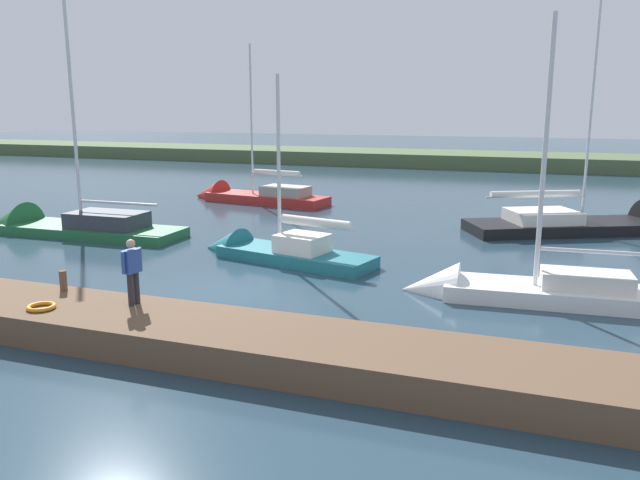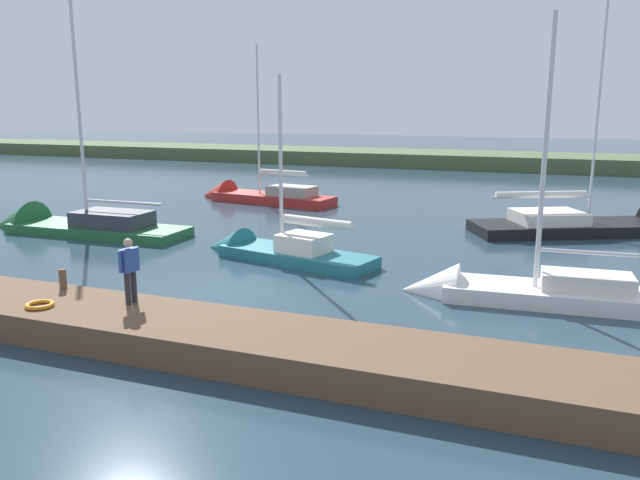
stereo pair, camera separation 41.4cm
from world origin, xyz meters
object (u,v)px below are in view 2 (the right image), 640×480
(person_on_dock, at_px, (129,267))
(sailboat_near_dock, at_px, (271,254))
(sailboat_behind_pier, at_px, (514,296))
(sailboat_outer_mooring, at_px, (254,198))
(life_ring_buoy, at_px, (40,305))
(mooring_post_near, at_px, (63,279))
(sailboat_mid_channel, at_px, (615,229))
(sailboat_inner_slip, at_px, (64,228))

(person_on_dock, bearing_deg, sailboat_near_dock, 100.41)
(sailboat_behind_pier, relative_size, sailboat_outer_mooring, 0.90)
(sailboat_outer_mooring, bearing_deg, life_ring_buoy, 112.23)
(sailboat_near_dock, bearing_deg, sailboat_outer_mooring, -47.49)
(mooring_post_near, relative_size, sailboat_mid_channel, 0.04)
(sailboat_inner_slip, height_order, sailboat_outer_mooring, sailboat_inner_slip)
(sailboat_near_dock, relative_size, sailboat_outer_mooring, 0.76)
(life_ring_buoy, bearing_deg, sailboat_outer_mooring, -76.33)
(life_ring_buoy, distance_m, person_on_dock, 2.29)
(sailboat_behind_pier, xyz_separation_m, sailboat_outer_mooring, (15.43, -14.15, 0.09))
(life_ring_buoy, xyz_separation_m, sailboat_mid_channel, (-13.62, -18.62, -0.61))
(life_ring_buoy, relative_size, sailboat_outer_mooring, 0.07)
(sailboat_mid_channel, relative_size, sailboat_inner_slip, 1.07)
(sailboat_mid_channel, height_order, sailboat_outer_mooring, sailboat_mid_channel)
(sailboat_near_dock, bearing_deg, life_ring_buoy, 91.99)
(life_ring_buoy, distance_m, sailboat_behind_pier, 12.43)
(life_ring_buoy, distance_m, sailboat_inner_slip, 13.40)
(sailboat_behind_pier, distance_m, person_on_dock, 10.42)
(mooring_post_near, xyz_separation_m, sailboat_behind_pier, (-10.89, -5.54, -0.84))
(sailboat_mid_channel, xyz_separation_m, sailboat_inner_slip, (22.37, 8.49, 0.03))
(sailboat_mid_channel, bearing_deg, sailboat_behind_pier, -132.97)
(sailboat_mid_channel, distance_m, person_on_dock, 21.22)
(mooring_post_near, bearing_deg, sailboat_outer_mooring, -77.00)
(life_ring_buoy, relative_size, sailboat_near_dock, 0.09)
(sailboat_inner_slip, distance_m, sailboat_behind_pier, 19.33)
(mooring_post_near, bearing_deg, sailboat_mid_channel, -129.47)
(sailboat_inner_slip, bearing_deg, sailboat_outer_mooring, -109.56)
(sailboat_behind_pier, relative_size, sailboat_near_dock, 1.18)
(life_ring_buoy, relative_size, sailboat_behind_pier, 0.08)
(sailboat_mid_channel, height_order, sailboat_behind_pier, sailboat_mid_channel)
(life_ring_buoy, relative_size, sailboat_mid_channel, 0.05)
(life_ring_buoy, height_order, sailboat_behind_pier, sailboat_behind_pier)
(mooring_post_near, relative_size, sailboat_outer_mooring, 0.05)
(sailboat_inner_slip, relative_size, sailboat_outer_mooring, 1.25)
(life_ring_buoy, xyz_separation_m, sailboat_behind_pier, (-10.31, -6.93, -0.63))
(mooring_post_near, distance_m, sailboat_inner_slip, 12.00)
(sailboat_mid_channel, height_order, sailboat_inner_slip, sailboat_mid_channel)
(mooring_post_near, height_order, life_ring_buoy, mooring_post_near)
(sailboat_inner_slip, height_order, person_on_dock, sailboat_inner_slip)
(mooring_post_near, height_order, sailboat_near_dock, sailboat_near_dock)
(sailboat_mid_channel, bearing_deg, life_ring_buoy, -153.35)
(mooring_post_near, bearing_deg, sailboat_behind_pier, -153.02)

